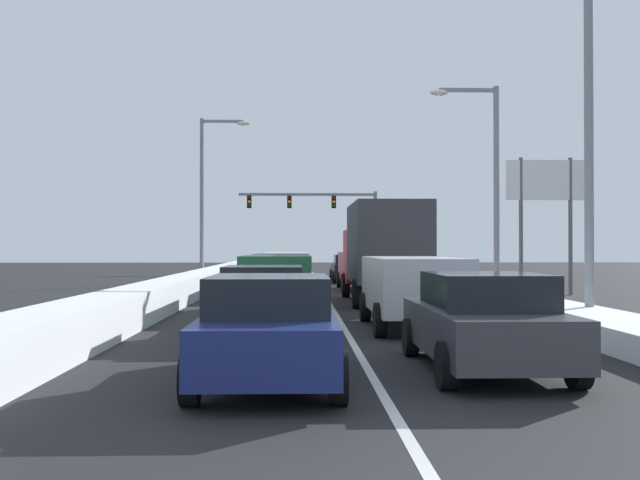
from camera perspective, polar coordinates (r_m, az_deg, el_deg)
ground_plane at (r=25.28m, az=0.74°, el=-4.90°), size 134.54×134.54×0.00m
lane_stripe_between_right_lane_and_center_lane at (r=30.44m, az=0.31°, el=-4.15°), size 0.14×56.92×0.01m
snow_bank_right_shoulder at (r=31.07m, az=10.14°, el=-3.63°), size 1.85×56.92×0.48m
snow_bank_left_shoulder at (r=30.68m, az=-9.65°, el=-3.33°), size 1.29×56.92×0.85m
sedan_charcoal_right_lane_nearest at (r=11.71m, az=12.55°, el=-6.16°), size 2.00×4.50×1.51m
suv_silver_right_lane_second at (r=17.45m, az=7.17°, el=-3.50°), size 2.16×4.90×1.67m
box_truck_right_lane_third at (r=25.42m, az=4.98°, el=-0.58°), size 2.53×7.20×3.36m
suv_maroon_right_lane_fourth at (r=33.37m, az=3.31°, el=-2.10°), size 2.16×4.90×1.67m
sedan_black_right_lane_fifth at (r=40.26m, az=2.28°, el=-2.20°), size 2.00×4.50×1.51m
sedan_navy_center_lane_nearest at (r=10.47m, az=-3.95°, el=-6.84°), size 2.00×4.50×1.51m
sedan_tan_center_lane_second at (r=15.97m, az=-4.39°, el=-4.68°), size 2.00×4.50×1.51m
suv_green_center_lane_third at (r=21.68m, az=-3.35°, el=-2.93°), size 2.16×4.90×1.67m
suv_gray_center_lane_fourth at (r=28.49m, az=-2.97°, el=-2.36°), size 2.16×4.90×1.67m
suv_white_center_lane_fifth at (r=34.46m, az=-2.61°, el=-2.05°), size 2.16×4.90×1.67m
traffic_light_gantry at (r=56.34m, az=0.55°, el=2.30°), size 10.60×0.47×6.20m
street_lamp_right_near at (r=18.95m, az=19.12°, el=9.67°), size 2.66×0.36×8.89m
street_lamp_right_mid at (r=28.84m, az=12.79°, el=5.25°), size 2.66×0.36×8.05m
street_lamp_left_mid at (r=39.49m, az=-8.63°, el=4.20°), size 2.66×0.36×8.74m
roadside_sign_right at (r=30.85m, az=17.06°, el=3.38°), size 3.20×0.16×5.50m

